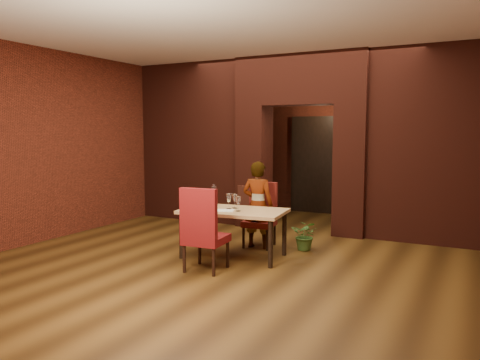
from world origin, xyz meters
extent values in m
plane|color=#4A3012|center=(0.00, 0.00, 0.00)|extent=(8.00, 8.00, 0.00)
cube|color=silver|center=(0.00, 0.00, 3.20)|extent=(7.00, 8.00, 0.04)
cube|color=maroon|center=(0.00, 4.00, 1.60)|extent=(7.00, 0.04, 3.20)
cube|color=maroon|center=(0.00, -4.00, 1.60)|extent=(7.00, 0.04, 3.20)
cube|color=maroon|center=(-3.50, 0.00, 1.60)|extent=(0.04, 8.00, 3.20)
cube|color=maroon|center=(-0.95, 2.00, 1.15)|extent=(0.55, 0.55, 2.30)
cube|color=maroon|center=(0.95, 2.00, 1.15)|extent=(0.55, 0.55, 2.30)
cube|color=maroon|center=(0.00, 2.00, 2.75)|extent=(2.45, 0.55, 0.90)
cube|color=maroon|center=(-2.36, 2.00, 1.60)|extent=(2.28, 0.35, 3.20)
cube|color=maroon|center=(2.36, 2.00, 1.60)|extent=(2.28, 0.35, 3.20)
cube|color=#A84630|center=(-0.95, 1.71, 0.55)|extent=(0.40, 0.03, 0.50)
cube|color=black|center=(-0.40, 3.94, 1.05)|extent=(0.90, 0.08, 2.10)
cube|color=black|center=(-0.40, 3.90, 1.05)|extent=(1.02, 0.04, 2.22)
cube|color=tan|center=(-0.21, -0.23, 0.35)|extent=(1.58, 1.00, 0.70)
cube|color=maroon|center=(-0.13, 0.49, 0.51)|extent=(0.51, 0.51, 1.02)
cube|color=maroon|center=(-0.22, -0.98, 0.56)|extent=(0.54, 0.54, 1.11)
imported|color=silver|center=(-0.13, 0.42, 0.68)|extent=(0.52, 0.36, 1.37)
cube|color=white|center=(-0.31, -0.38, 0.70)|extent=(0.38, 0.34, 0.00)
cylinder|color=silver|center=(-0.77, -0.28, 0.82)|extent=(0.19, 0.19, 0.24)
cylinder|color=white|center=(-0.61, -0.11, 0.87)|extent=(0.08, 0.08, 0.34)
imported|color=#3A682A|center=(0.60, 0.62, 0.23)|extent=(0.44, 0.39, 0.47)
camera|label=1|loc=(2.96, -6.14, 1.84)|focal=35.00mm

